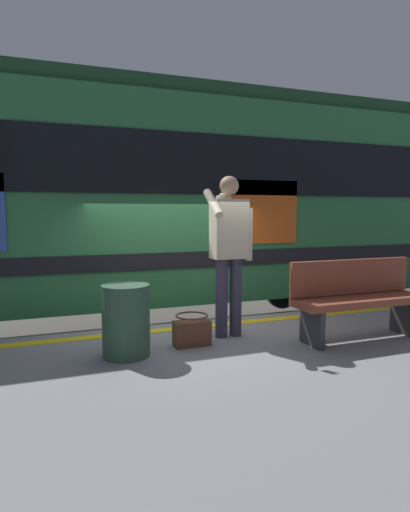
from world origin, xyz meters
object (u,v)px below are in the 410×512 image
object	(u,v)px
passenger	(229,243)
handbag	(192,331)
trash_bin	(126,320)
bench	(357,296)
train_carriage	(110,197)

from	to	relation	value
passenger	handbag	bearing A→B (deg)	20.80
trash_bin	bench	bearing A→B (deg)	172.90
passenger	handbag	world-z (taller)	passenger
passenger	bench	distance (m)	1.59
bench	trash_bin	size ratio (longest dim) A/B	2.22
train_carriage	bench	distance (m)	4.39
handbag	trash_bin	bearing A→B (deg)	6.22
train_carriage	trash_bin	size ratio (longest dim) A/B	17.08
handbag	trash_bin	world-z (taller)	trash_bin
train_carriage	passenger	world-z (taller)	train_carriage
bench	trash_bin	distance (m)	2.62
train_carriage	handbag	bearing A→B (deg)	96.73
train_carriage	passenger	distance (m)	3.16
passenger	bench	xyz separation A→B (m)	(-1.35, 0.60, -0.61)
handbag	train_carriage	bearing A→B (deg)	-83.27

